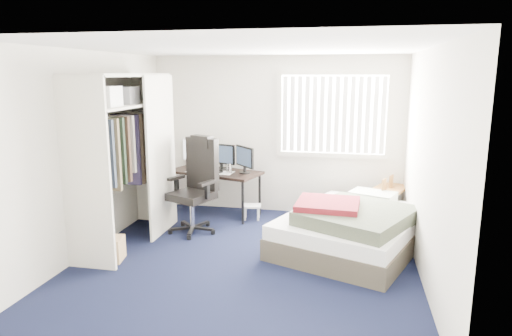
{
  "coord_description": "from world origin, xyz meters",
  "views": [
    {
      "loc": [
        1.18,
        -5.07,
        2.22
      ],
      "look_at": [
        0.03,
        0.4,
        1.06
      ],
      "focal_mm": 32.0,
      "sensor_mm": 36.0,
      "label": 1
    }
  ],
  "objects_px": {
    "bed": "(352,227)",
    "desk": "(216,168)",
    "office_chair": "(196,195)",
    "nightstand": "(388,193)"
  },
  "relations": [
    {
      "from": "desk",
      "to": "nightstand",
      "type": "distance_m",
      "value": 2.66
    },
    {
      "from": "desk",
      "to": "bed",
      "type": "xyz_separation_m",
      "value": [
        2.14,
        -1.11,
        -0.45
      ]
    },
    {
      "from": "desk",
      "to": "nightstand",
      "type": "relative_size",
      "value": 1.71
    },
    {
      "from": "bed",
      "to": "desk",
      "type": "bearing_deg",
      "value": 152.56
    },
    {
      "from": "desk",
      "to": "bed",
      "type": "bearing_deg",
      "value": -27.44
    },
    {
      "from": "bed",
      "to": "office_chair",
      "type": "bearing_deg",
      "value": 173.27
    },
    {
      "from": "nightstand",
      "to": "bed",
      "type": "xyz_separation_m",
      "value": [
        -0.5,
        -1.06,
        -0.21
      ]
    },
    {
      "from": "desk",
      "to": "nightstand",
      "type": "xyz_separation_m",
      "value": [
        2.64,
        -0.05,
        -0.25
      ]
    },
    {
      "from": "desk",
      "to": "office_chair",
      "type": "distance_m",
      "value": 0.88
    },
    {
      "from": "office_chair",
      "to": "nightstand",
      "type": "height_order",
      "value": "office_chair"
    }
  ]
}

